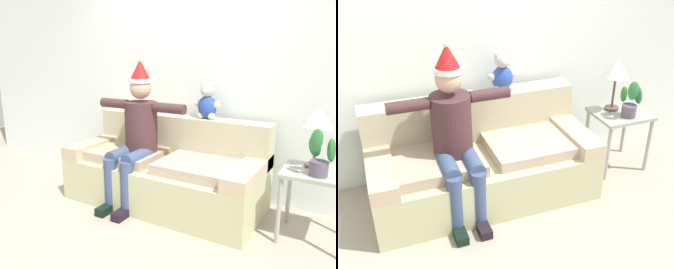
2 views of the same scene
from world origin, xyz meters
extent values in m
plane|color=#A49786|center=(0.00, 0.00, 0.00)|extent=(10.00, 10.00, 0.00)
cube|color=silver|center=(0.00, 1.55, 1.35)|extent=(7.00, 0.10, 2.70)
cube|color=#B8BB8A|center=(0.00, 0.96, 0.22)|extent=(2.01, 0.92, 0.44)
cube|color=#BCB490|center=(0.00, 1.30, 0.66)|extent=(2.01, 0.24, 0.44)
cube|color=tan|center=(-0.89, 0.96, 0.51)|extent=(0.22, 0.92, 0.13)
cube|color=#C2B18E|center=(0.89, 0.96, 0.51)|extent=(0.22, 0.92, 0.13)
cube|color=tan|center=(-0.45, 0.91, 0.49)|extent=(0.80, 0.64, 0.10)
cube|color=tan|center=(0.45, 0.91, 0.49)|extent=(0.80, 0.64, 0.10)
cylinder|color=#45292C|center=(-0.27, 0.94, 0.80)|extent=(0.34, 0.34, 0.52)
sphere|color=tan|center=(-0.27, 0.94, 1.20)|extent=(0.22, 0.22, 0.22)
cylinder|color=white|center=(-0.27, 0.94, 1.28)|extent=(0.23, 0.23, 0.04)
cone|color=red|center=(-0.27, 0.94, 1.39)|extent=(0.21, 0.21, 0.20)
sphere|color=white|center=(-0.27, 0.94, 1.49)|extent=(0.06, 0.06, 0.06)
cylinder|color=#3B4D74|center=(-0.37, 0.74, 0.54)|extent=(0.14, 0.40, 0.14)
cylinder|color=#3B4D74|center=(-0.37, 0.54, 0.27)|extent=(0.13, 0.13, 0.54)
cube|color=black|center=(-0.37, 0.46, 0.04)|extent=(0.10, 0.24, 0.08)
cylinder|color=#3B4D74|center=(-0.17, 0.74, 0.54)|extent=(0.14, 0.40, 0.14)
cylinder|color=#3B4D74|center=(-0.17, 0.54, 0.27)|extent=(0.13, 0.13, 0.54)
cube|color=black|center=(-0.17, 0.46, 0.04)|extent=(0.10, 0.24, 0.08)
cylinder|color=#45292C|center=(-0.61, 0.94, 1.02)|extent=(0.34, 0.10, 0.10)
cylinder|color=#45292C|center=(0.07, 0.94, 1.02)|extent=(0.34, 0.10, 0.10)
ellipsoid|color=#2A48A7|center=(0.32, 1.30, 1.00)|extent=(0.20, 0.16, 0.24)
sphere|color=beige|center=(0.32, 1.30, 1.18)|extent=(0.15, 0.15, 0.15)
sphere|color=beige|center=(0.32, 1.24, 1.17)|extent=(0.07, 0.07, 0.07)
sphere|color=beige|center=(0.27, 1.30, 1.23)|extent=(0.05, 0.05, 0.05)
sphere|color=beige|center=(0.37, 1.30, 1.23)|extent=(0.05, 0.05, 0.05)
sphere|color=beige|center=(0.21, 1.30, 1.03)|extent=(0.08, 0.08, 0.08)
sphere|color=beige|center=(0.26, 1.27, 0.92)|extent=(0.08, 0.08, 0.08)
sphere|color=beige|center=(0.42, 1.30, 1.03)|extent=(0.08, 0.08, 0.08)
sphere|color=beige|center=(0.38, 1.27, 0.92)|extent=(0.08, 0.08, 0.08)
cube|color=#9B9F96|center=(1.45, 0.97, 0.59)|extent=(0.54, 0.47, 0.03)
cylinder|color=#9B9F96|center=(1.21, 0.77, 0.29)|extent=(0.04, 0.04, 0.58)
cylinder|color=#9B9F96|center=(1.69, 0.77, 0.29)|extent=(0.04, 0.04, 0.58)
cylinder|color=#9B9F96|center=(1.21, 1.17, 0.29)|extent=(0.04, 0.04, 0.58)
cylinder|color=#9B9F96|center=(1.69, 1.17, 0.29)|extent=(0.04, 0.04, 0.58)
cylinder|color=#513F3A|center=(1.40, 1.06, 0.62)|extent=(0.14, 0.14, 0.03)
cylinder|color=brown|center=(1.40, 1.06, 0.80)|extent=(0.02, 0.02, 0.32)
cone|color=silver|center=(1.40, 1.06, 1.05)|extent=(0.24, 0.24, 0.18)
cylinder|color=#594D62|center=(1.46, 0.87, 0.67)|extent=(0.14, 0.14, 0.12)
ellipsoid|color=#28642B|center=(1.54, 0.86, 0.83)|extent=(0.08, 0.14, 0.20)
ellipsoid|color=#29682A|center=(1.42, 0.92, 0.83)|extent=(0.15, 0.15, 0.20)
ellipsoid|color=#2B7237|center=(1.43, 0.81, 0.91)|extent=(0.13, 0.11, 0.19)
camera|label=1|loc=(1.70, -1.84, 1.54)|focal=35.62mm
camera|label=2|loc=(-0.90, -2.05, 2.34)|focal=43.35mm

